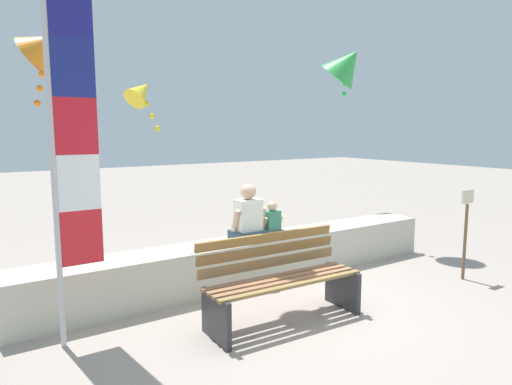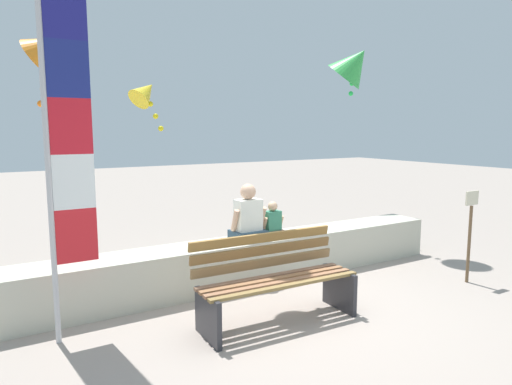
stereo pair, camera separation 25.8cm
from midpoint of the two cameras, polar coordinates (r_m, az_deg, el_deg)
The scene contains 10 objects.
ground_plane at distance 5.30m, azimuth 6.98°, elevation -14.06°, with size 40.00×40.00×0.00m, color gray.
seawall_ledge at distance 6.05m, azimuth 0.64°, elevation -8.37°, with size 5.89×0.58×0.57m, color beige.
park_bench at distance 4.82m, azimuth 3.90°, elevation -10.97°, with size 1.71×0.67×0.88m.
person_adult at distance 5.90m, azimuth 0.27°, elevation -3.15°, with size 0.47×0.35×0.72m.
person_child at distance 6.12m, azimuth 3.29°, elevation -3.73°, with size 0.30×0.22×0.46m.
flag_banner at distance 4.42m, azimuth -21.37°, elevation 5.97°, with size 0.42×0.05×3.26m.
kite_orange at distance 6.58m, azimuth -23.11°, elevation 16.18°, with size 0.88×0.83×1.12m.
kite_yellow at distance 7.12m, azimuth -12.55°, elevation 12.04°, with size 0.61×0.58×0.83m.
kite_green at distance 8.68m, azimuth 12.95°, elevation 15.32°, with size 1.13×1.16×1.03m.
sign_post at distance 6.55m, azimuth 26.14°, elevation -4.04°, with size 0.24×0.04×1.20m.
Camera 2 is at (-2.95, -3.93, 1.98)m, focal length 32.13 mm.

